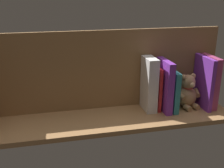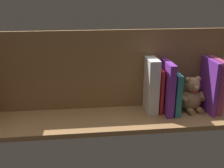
# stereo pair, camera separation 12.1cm
# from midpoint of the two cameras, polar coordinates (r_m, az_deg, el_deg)

# --- Properties ---
(ground_plane) EXTENTS (1.13, 0.28, 0.02)m
(ground_plane) POSITION_cam_midpoint_polar(r_m,az_deg,el_deg) (1.28, 2.73, -7.29)
(ground_plane) COLOR #A87A4C
(shelf_back_panel) EXTENTS (1.13, 0.02, 0.38)m
(shelf_back_panel) POSITION_cam_midpoint_polar(r_m,az_deg,el_deg) (1.31, 2.07, 2.90)
(shelf_back_panel) COLOR #976D43
(shelf_back_panel) RESTS_ON ground_plane
(book_0) EXTENTS (0.03, 0.16, 0.25)m
(book_0) POSITION_cam_midpoint_polar(r_m,az_deg,el_deg) (1.41, 22.91, -0.18)
(book_0) COLOR #B23F72
(book_0) RESTS_ON ground_plane
(book_1) EXTENTS (0.02, 0.17, 0.25)m
(book_1) POSITION_cam_midpoint_polar(r_m,az_deg,el_deg) (1.39, 21.84, -0.32)
(book_1) COLOR purple
(book_1) RESTS_ON ground_plane
(teddy_bear) EXTENTS (0.14, 0.12, 0.17)m
(teddy_bear) POSITION_cam_midpoint_polar(r_m,az_deg,el_deg) (1.38, 18.69, -2.35)
(teddy_bear) COLOR tan
(teddy_bear) RESTS_ON ground_plane
(book_2) EXTENTS (0.03, 0.15, 0.20)m
(book_2) POSITION_cam_midpoint_polar(r_m,az_deg,el_deg) (1.34, 15.33, -1.65)
(book_2) COLOR teal
(book_2) RESTS_ON ground_plane
(book_3) EXTENTS (0.03, 0.16, 0.25)m
(book_3) POSITION_cam_midpoint_polar(r_m,az_deg,el_deg) (1.31, 13.99, -0.75)
(book_3) COLOR purple
(book_3) RESTS_ON ground_plane
(book_4) EXTENTS (0.01, 0.11, 0.21)m
(book_4) POSITION_cam_midpoint_polar(r_m,az_deg,el_deg) (1.33, 12.37, -1.21)
(book_4) COLOR red
(book_4) RESTS_ON ground_plane
(dictionary_thick_white) EXTENTS (0.05, 0.12, 0.26)m
(dictionary_thick_white) POSITION_cam_midpoint_polar(r_m,az_deg,el_deg) (1.31, 10.84, -0.36)
(dictionary_thick_white) COLOR white
(dictionary_thick_white) RESTS_ON ground_plane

